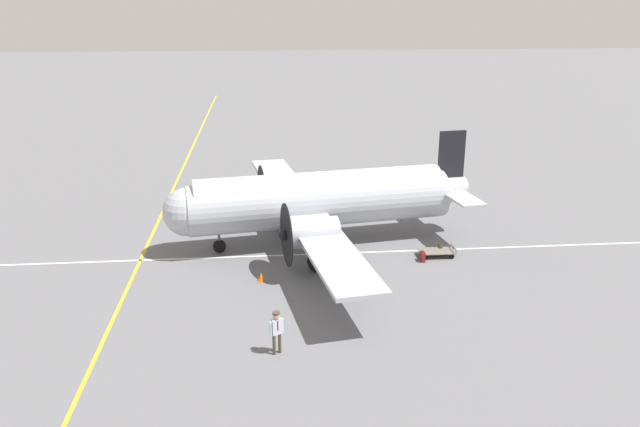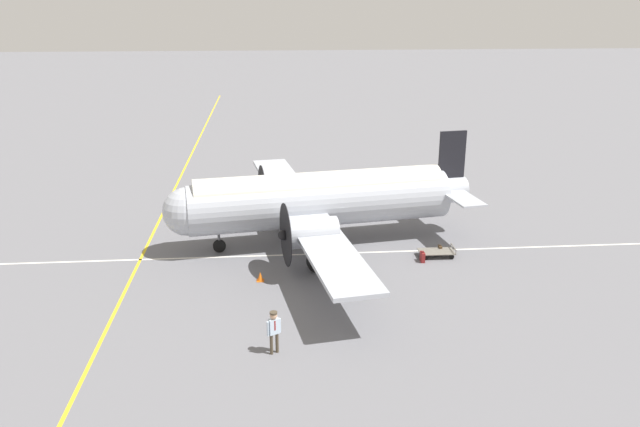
{
  "view_description": "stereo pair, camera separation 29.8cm",
  "coord_description": "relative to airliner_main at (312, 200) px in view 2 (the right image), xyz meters",
  "views": [
    {
      "loc": [
        32.77,
        -3.03,
        12.94
      ],
      "look_at": [
        0.0,
        0.0,
        1.77
      ],
      "focal_mm": 35.0,
      "sensor_mm": 36.0,
      "label": 1
    },
    {
      "loc": [
        32.8,
        -2.73,
        12.94
      ],
      "look_at": [
        0.0,
        0.0,
        1.77
      ],
      "focal_mm": 35.0,
      "sensor_mm": 36.0,
      "label": 2
    }
  ],
  "objects": [
    {
      "name": "ground_plane",
      "position": [
        -0.07,
        0.46,
        -2.61
      ],
      "size": [
        300.0,
        300.0,
        0.0
      ],
      "primitive_type": "plane",
      "color": "slate"
    },
    {
      "name": "apron_line_eastwest",
      "position": [
        -0.07,
        -9.25,
        -2.61
      ],
      "size": [
        120.0,
        0.16,
        0.01
      ],
      "color": "gold",
      "rests_on": "ground_plane"
    },
    {
      "name": "apron_line_northsouth",
      "position": [
        1.54,
        0.46,
        -2.61
      ],
      "size": [
        0.16,
        120.0,
        0.01
      ],
      "color": "silver",
      "rests_on": "ground_plane"
    },
    {
      "name": "airliner_main",
      "position": [
        0.0,
        0.0,
        0.0
      ],
      "size": [
        22.63,
        17.19,
        6.07
      ],
      "rotation": [
        0.0,
        0.0,
        4.87
      ],
      "color": "#ADB2BC",
      "rests_on": "ground_plane"
    },
    {
      "name": "crew_foreground",
      "position": [
        11.44,
        -2.28,
        -1.49
      ],
      "size": [
        0.4,
        0.55,
        1.78
      ],
      "rotation": [
        0.0,
        0.0,
        -1.09
      ],
      "color": "#473D2D",
      "rests_on": "ground_plane"
    },
    {
      "name": "suitcase_near_door",
      "position": [
        1.96,
        6.83,
        -2.39
      ],
      "size": [
        0.38,
        0.16,
        0.48
      ],
      "color": "#47331E",
      "rests_on": "ground_plane"
    },
    {
      "name": "suitcase_upright_spare",
      "position": [
        3.04,
        5.6,
        -2.34
      ],
      "size": [
        0.45,
        0.2,
        0.57
      ],
      "color": "maroon",
      "rests_on": "ground_plane"
    },
    {
      "name": "baggage_cart",
      "position": [
        2.43,
        6.53,
        -2.34
      ],
      "size": [
        1.08,
        1.91,
        0.56
      ],
      "rotation": [
        0.0,
        0.0,
        4.69
      ],
      "color": "#6B665B",
      "rests_on": "ground_plane"
    },
    {
      "name": "traffic_cone",
      "position": [
        4.73,
        -2.87,
        -2.39
      ],
      "size": [
        0.36,
        0.36,
        0.48
      ],
      "color": "orange",
      "rests_on": "ground_plane"
    }
  ]
}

